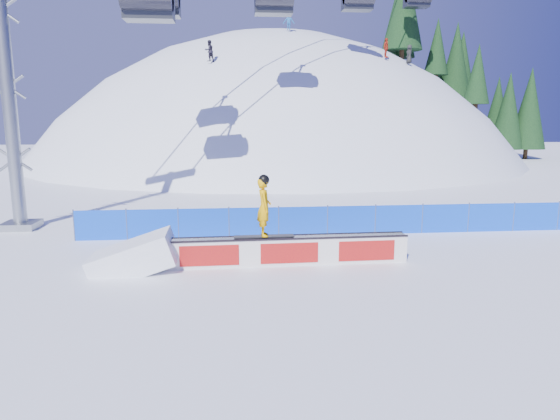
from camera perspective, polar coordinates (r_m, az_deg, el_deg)
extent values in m
plane|color=white|center=(16.58, 11.80, -6.32)|extent=(160.00, 160.00, 0.00)
sphere|color=white|center=(61.68, -0.68, -11.17)|extent=(64.00, 64.00, 64.00)
cylinder|color=#332114|center=(61.53, 12.19, 16.69)|extent=(0.50, 0.50, 1.40)
cone|color=black|center=(62.07, 12.34, 20.18)|extent=(2.82, 2.82, 6.42)
cylinder|color=#332114|center=(59.18, 15.18, 15.71)|extent=(0.50, 0.50, 1.40)
cone|color=black|center=(59.72, 15.38, 19.61)|extent=(3.07, 3.07, 6.97)
cylinder|color=#332114|center=(63.48, 16.61, 13.50)|extent=(0.50, 0.50, 1.40)
cone|color=black|center=(63.83, 16.80, 17.00)|extent=(2.91, 2.91, 6.62)
cylinder|color=#332114|center=(57.82, 20.76, 11.77)|extent=(0.50, 0.50, 1.40)
cone|color=black|center=(58.17, 21.08, 16.41)|extent=(3.62, 3.62, 8.23)
cylinder|color=#332114|center=(64.00, 18.15, 12.11)|extent=(0.50, 0.50, 1.40)
cone|color=black|center=(64.29, 18.37, 15.74)|extent=(3.06, 3.06, 6.95)
cylinder|color=#332114|center=(65.71, 20.66, 8.96)|extent=(0.50, 0.50, 1.40)
cone|color=black|center=(65.80, 20.92, 12.98)|extent=(3.55, 3.55, 8.06)
cylinder|color=#332114|center=(61.65, 22.09, 9.21)|extent=(0.50, 0.50, 1.40)
cone|color=black|center=(61.85, 22.45, 14.33)|extent=(4.34, 4.34, 9.86)
cylinder|color=#332114|center=(60.62, 23.81, 7.48)|extent=(0.50, 0.50, 1.40)
cone|color=black|center=(60.65, 24.17, 12.34)|extent=(4.00, 4.00, 9.10)
cylinder|color=#332114|center=(62.44, 26.42, 5.58)|extent=(0.50, 0.50, 1.40)
cone|color=black|center=(62.30, 26.71, 9.12)|extent=(2.88, 2.88, 6.54)
cylinder|color=#332114|center=(67.89, 24.37, 6.04)|extent=(0.50, 0.50, 1.40)
cone|color=black|center=(67.76, 24.65, 9.71)|extent=(3.31, 3.31, 7.52)
cube|color=blue|center=(20.64, 8.17, -1.18)|extent=(22.00, 0.03, 1.20)
cylinder|color=#3D486E|center=(20.97, -22.48, -1.55)|extent=(0.05, 0.05, 1.30)
cylinder|color=#3D486E|center=(20.47, -17.12, -1.49)|extent=(0.05, 0.05, 1.30)
cylinder|color=#3D486E|center=(20.17, -11.54, -1.42)|extent=(0.05, 0.05, 1.30)
cylinder|color=#3D486E|center=(20.05, -5.85, -1.32)|extent=(0.05, 0.05, 1.30)
cylinder|color=#3D486E|center=(20.14, -0.15, -1.22)|extent=(0.05, 0.05, 1.30)
cylinder|color=#3D486E|center=(20.42, 5.45, -1.10)|extent=(0.05, 0.05, 1.30)
cylinder|color=#3D486E|center=(20.89, 10.84, -0.98)|extent=(0.05, 0.05, 1.30)
cylinder|color=#3D486E|center=(21.54, 15.95, -0.86)|extent=(0.05, 0.05, 1.30)
cylinder|color=#3D486E|center=(22.35, 20.73, -0.73)|extent=(0.05, 0.05, 1.30)
cylinder|color=#3D486E|center=(23.30, 25.15, -0.62)|extent=(0.05, 0.05, 1.30)
cylinder|color=#3D486E|center=(24.38, 29.19, -0.51)|extent=(0.05, 0.05, 1.30)
cube|color=gray|center=(24.38, -27.48, -1.56)|extent=(1.40, 1.40, 0.30)
cylinder|color=gray|center=(23.98, -28.67, 12.26)|extent=(0.56, 0.56, 12.00)
cube|color=silver|center=(16.35, 0.97, -4.72)|extent=(7.88, 0.65, 0.89)
cube|color=gray|center=(16.24, 0.98, -3.14)|extent=(7.81, 0.68, 0.04)
cube|color=black|center=(15.99, 1.10, -3.33)|extent=(7.87, 0.19, 0.06)
cube|color=black|center=(16.49, 0.85, -2.90)|extent=(7.87, 0.19, 0.06)
cube|color=red|center=(16.11, 1.09, -4.96)|extent=(7.48, 0.17, 0.66)
cube|color=red|center=(16.60, 0.85, -4.49)|extent=(7.48, 0.17, 0.66)
cube|color=black|center=(16.14, -1.82, -3.02)|extent=(1.95, 0.39, 0.04)
imported|color=#EEAB04|center=(15.94, -1.84, 0.33)|extent=(0.49, 0.71, 1.88)
sphere|color=black|center=(15.81, -1.86, 3.45)|extent=(0.35, 0.35, 0.35)
imported|color=black|center=(41.85, -8.10, 17.57)|extent=(1.02, 1.00, 1.65)
imported|color=red|center=(46.76, 12.03, 17.69)|extent=(0.90, 1.02, 1.65)
imported|color=#195497|center=(49.83, 1.01, 20.80)|extent=(1.15, 0.78, 1.65)
imported|color=black|center=(48.93, 14.56, 16.87)|extent=(0.90, 0.96, 1.65)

